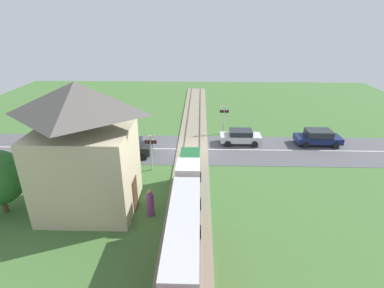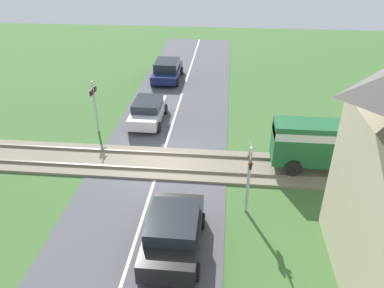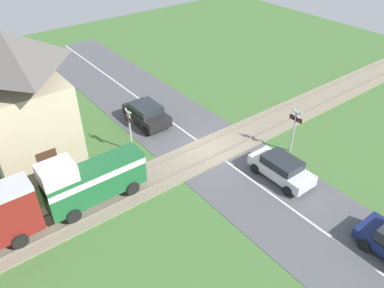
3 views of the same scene
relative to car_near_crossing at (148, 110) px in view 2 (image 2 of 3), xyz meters
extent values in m
plane|color=#426B33|center=(4.49, 1.44, -0.73)|extent=(60.00, 60.00, 0.00)
cube|color=#515156|center=(4.49, 1.44, -0.72)|extent=(48.00, 6.40, 0.02)
cube|color=silver|center=(4.49, 1.44, -0.71)|extent=(48.00, 0.12, 0.00)
cube|color=gray|center=(4.49, 1.44, -0.67)|extent=(2.80, 48.00, 0.12)
cube|color=slate|center=(3.77, 1.44, -0.55)|extent=(0.10, 48.00, 0.12)
cube|color=slate|center=(5.21, 1.44, -0.55)|extent=(0.10, 48.00, 0.12)
cube|color=#1E6033|center=(4.49, 9.24, 0.84)|extent=(1.35, 5.22, 1.90)
cube|color=silver|center=(4.49, 9.24, 1.36)|extent=(1.37, 5.22, 0.36)
cube|color=silver|center=(4.49, 11.01, 2.24)|extent=(1.35, 1.67, 0.90)
cylinder|color=black|center=(3.77, 7.57, -0.11)|extent=(0.14, 0.76, 0.76)
cylinder|color=black|center=(5.21, 7.57, -0.11)|extent=(0.14, 0.76, 0.76)
cylinder|color=black|center=(3.77, 10.91, -0.11)|extent=(0.14, 0.76, 0.76)
cylinder|color=black|center=(5.21, 10.91, -0.11)|extent=(0.14, 0.76, 0.76)
cube|color=silver|center=(0.00, 0.00, -0.13)|extent=(3.82, 1.62, 0.61)
cube|color=#23282D|center=(0.00, 0.00, 0.41)|extent=(2.10, 1.49, 0.47)
cylinder|color=black|center=(1.24, 0.81, -0.43)|extent=(0.60, 0.18, 0.60)
cylinder|color=black|center=(1.24, -0.81, -0.43)|extent=(0.60, 0.18, 0.60)
cylinder|color=black|center=(-1.24, 0.81, -0.43)|extent=(0.60, 0.18, 0.60)
cylinder|color=black|center=(-1.24, -0.81, -0.43)|extent=(0.60, 0.18, 0.60)
cube|color=black|center=(9.90, 2.88, -0.07)|extent=(3.74, 1.83, 0.72)
cube|color=#23282D|center=(9.90, 2.88, 0.51)|extent=(2.06, 1.68, 0.46)
cylinder|color=black|center=(8.68, 1.97, -0.43)|extent=(0.60, 0.18, 0.60)
cylinder|color=black|center=(8.68, 3.79, -0.43)|extent=(0.60, 0.18, 0.60)
cylinder|color=black|center=(11.11, 1.97, -0.43)|extent=(0.60, 0.18, 0.60)
cylinder|color=black|center=(11.11, 3.79, -0.43)|extent=(0.60, 0.18, 0.60)
cube|color=#141E4C|center=(-7.25, 0.00, -0.16)|extent=(4.14, 1.81, 0.55)
cube|color=#23282D|center=(-7.25, 0.00, 0.42)|extent=(2.28, 1.67, 0.60)
cylinder|color=black|center=(-5.90, 0.91, -0.43)|extent=(0.60, 0.18, 0.60)
cylinder|color=black|center=(-5.90, -0.91, -0.43)|extent=(0.60, 0.18, 0.60)
cylinder|color=black|center=(-8.60, 0.91, -0.43)|extent=(0.60, 0.18, 0.60)
cylinder|color=black|center=(-8.60, -0.91, -0.43)|extent=(0.60, 0.18, 0.60)
cylinder|color=#B7B7B7|center=(1.41, -2.57, 0.73)|extent=(0.12, 0.12, 2.92)
cube|color=black|center=(1.41, -2.57, 1.66)|extent=(0.90, 0.08, 0.28)
sphere|color=red|center=(1.14, -2.57, 1.66)|extent=(0.18, 0.18, 0.18)
sphere|color=red|center=(1.68, -2.57, 1.66)|extent=(0.18, 0.18, 0.18)
cube|color=silver|center=(1.41, -2.57, 1.94)|extent=(0.72, 0.04, 0.72)
cube|color=silver|center=(1.41, -2.57, 1.94)|extent=(0.72, 0.04, 0.72)
cylinder|color=#B7B7B7|center=(7.57, 5.45, 0.73)|extent=(0.12, 0.12, 2.92)
cube|color=black|center=(7.57, 5.45, 1.66)|extent=(0.90, 0.08, 0.28)
sphere|color=red|center=(7.84, 5.45, 1.66)|extent=(0.18, 0.18, 0.18)
sphere|color=red|center=(7.30, 5.45, 1.66)|extent=(0.18, 0.18, 0.18)
cube|color=silver|center=(7.57, 5.45, 1.94)|extent=(0.72, 0.04, 0.72)
cube|color=silver|center=(7.57, 5.45, 1.94)|extent=(0.72, 0.04, 0.72)
camera|label=1|loc=(3.82, 26.30, 10.56)|focal=28.00mm
camera|label=2|loc=(19.41, 4.44, 8.97)|focal=35.00mm
camera|label=3|loc=(-10.15, 14.28, 13.36)|focal=35.00mm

